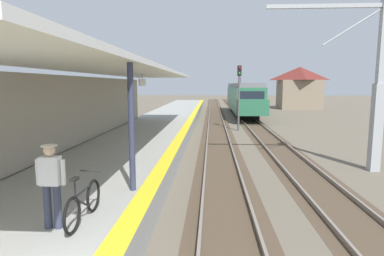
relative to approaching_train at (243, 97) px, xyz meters
The scene contains 10 objects.
station_platform 22.14m from the approaching_train, 110.70° to the right, with size 5.00×80.00×0.91m.
station_building_with_canopy 26.63m from the approaching_train, 111.14° to the right, with size 4.85×24.00×4.43m.
track_pair_nearest_platform 17.13m from the approaching_train, 101.55° to the right, with size 2.34×120.00×0.16m.
track_pair_middle 16.79m from the approaching_train, 90.02° to the right, with size 2.34×120.00×0.16m.
approaching_train is the anchor object (origin of this frame).
commuter_person 34.49m from the approaching_train, 101.64° to the right, with size 0.59×0.30×1.67m.
bicycle_beside_commuter 34.09m from the approaching_train, 100.96° to the right, with size 0.48×1.82×1.04m.
rail_signal_post 13.81m from the approaching_train, 96.99° to the right, with size 0.32×0.34×5.20m.
catenary_pylon_far_side 25.81m from the approaching_train, 83.64° to the right, with size 5.00×0.40×7.50m.
distant_trackside_house 14.55m from the approaching_train, 48.71° to the left, with size 6.60×5.28×6.40m.
Camera 1 is at (1.43, -2.97, 3.71)m, focal length 30.04 mm.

